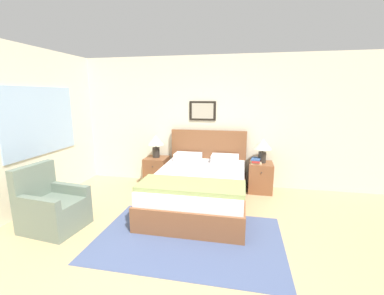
{
  "coord_description": "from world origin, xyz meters",
  "views": [
    {
      "loc": [
        0.69,
        -2.18,
        1.84
      ],
      "look_at": [
        -0.08,
        1.64,
        1.04
      ],
      "focal_mm": 24.0,
      "sensor_mm": 36.0,
      "label": 1
    }
  ],
  "objects_px": {
    "bed": "(199,187)",
    "table_lamp_near_window": "(156,142)",
    "armchair": "(52,208)",
    "nightstand_near_window": "(157,171)",
    "nightstand_by_door": "(260,177)",
    "table_lamp_by_door": "(263,146)"
  },
  "relations": [
    {
      "from": "armchair",
      "to": "nightstand_by_door",
      "type": "bearing_deg",
      "value": 130.79
    },
    {
      "from": "bed",
      "to": "nightstand_near_window",
      "type": "relative_size",
      "value": 3.81
    },
    {
      "from": "nightstand_near_window",
      "to": "table_lamp_near_window",
      "type": "height_order",
      "value": "table_lamp_near_window"
    },
    {
      "from": "armchair",
      "to": "table_lamp_by_door",
      "type": "relative_size",
      "value": 1.94
    },
    {
      "from": "table_lamp_near_window",
      "to": "table_lamp_by_door",
      "type": "height_order",
      "value": "same"
    },
    {
      "from": "bed",
      "to": "nightstand_near_window",
      "type": "bearing_deg",
      "value": 141.27
    },
    {
      "from": "nightstand_by_door",
      "to": "nightstand_near_window",
      "type": "bearing_deg",
      "value": 180.0
    },
    {
      "from": "nightstand_near_window",
      "to": "table_lamp_by_door",
      "type": "distance_m",
      "value": 2.19
    },
    {
      "from": "nightstand_near_window",
      "to": "table_lamp_near_window",
      "type": "distance_m",
      "value": 0.6
    },
    {
      "from": "armchair",
      "to": "nightstand_near_window",
      "type": "distance_m",
      "value": 2.18
    },
    {
      "from": "nightstand_near_window",
      "to": "nightstand_by_door",
      "type": "relative_size",
      "value": 1.0
    },
    {
      "from": "bed",
      "to": "table_lamp_near_window",
      "type": "bearing_deg",
      "value": 140.72
    },
    {
      "from": "armchair",
      "to": "nightstand_near_window",
      "type": "height_order",
      "value": "armchair"
    },
    {
      "from": "nightstand_by_door",
      "to": "table_lamp_by_door",
      "type": "distance_m",
      "value": 0.61
    },
    {
      "from": "nightstand_near_window",
      "to": "nightstand_by_door",
      "type": "xyz_separation_m",
      "value": [
        2.09,
        0.0,
        0.0
      ]
    },
    {
      "from": "bed",
      "to": "armchair",
      "type": "bearing_deg",
      "value": -148.0
    },
    {
      "from": "table_lamp_near_window",
      "to": "nightstand_near_window",
      "type": "bearing_deg",
      "value": -66.68
    },
    {
      "from": "nightstand_near_window",
      "to": "nightstand_by_door",
      "type": "bearing_deg",
      "value": 0.0
    },
    {
      "from": "bed",
      "to": "nightstand_near_window",
      "type": "height_order",
      "value": "bed"
    },
    {
      "from": "armchair",
      "to": "table_lamp_near_window",
      "type": "xyz_separation_m",
      "value": [
        0.83,
        2.04,
        0.59
      ]
    },
    {
      "from": "bed",
      "to": "table_lamp_by_door",
      "type": "bearing_deg",
      "value": 39.13
    },
    {
      "from": "bed",
      "to": "nightstand_by_door",
      "type": "relative_size",
      "value": 3.81
    }
  ]
}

